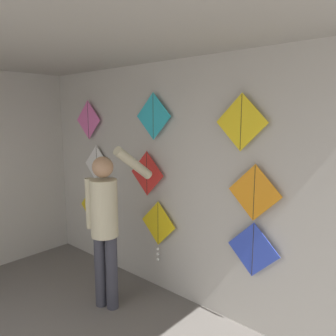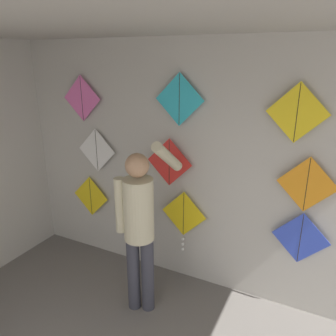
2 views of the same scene
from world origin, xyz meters
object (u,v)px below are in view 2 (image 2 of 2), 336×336
at_px(kite_2, 300,238).
at_px(kite_4, 169,162).
at_px(kite_1, 184,217).
at_px(kite_7, 179,100).
at_px(kite_5, 307,185).
at_px(kite_8, 297,113).
at_px(shopkeeper, 140,220).
at_px(kite_6, 82,98).
at_px(kite_3, 97,150).
at_px(kite_0, 91,196).

xyz_separation_m(kite_2, kite_4, (-1.45, 0.00, 0.58)).
bearing_deg(kite_1, kite_7, 179.19).
relative_size(kite_5, kite_8, 1.00).
bearing_deg(kite_8, kite_5, 0.00).
bearing_deg(kite_2, shopkeeper, -155.95).
xyz_separation_m(kite_1, kite_2, (1.27, 0.00, 0.06)).
bearing_deg(kite_1, kite_8, 0.05).
bearing_deg(kite_6, kite_1, -0.04).
distance_m(kite_5, kite_6, 2.71).
bearing_deg(kite_5, shopkeeper, -155.78).
distance_m(kite_7, kite_8, 1.16).
distance_m(kite_2, kite_4, 1.57).
distance_m(kite_4, kite_6, 1.35).
xyz_separation_m(kite_3, kite_8, (2.29, 0.00, 0.64)).
bearing_deg(kite_2, kite_6, 180.00).
relative_size(kite_3, kite_5, 1.00).
xyz_separation_m(kite_4, kite_5, (1.44, 0.00, -0.01)).
bearing_deg(kite_2, kite_4, 180.00).
bearing_deg(shopkeeper, kite_7, 61.12).
relative_size(kite_2, kite_8, 1.00).
bearing_deg(kite_0, kite_1, -0.04).
bearing_deg(kite_8, kite_6, 180.00).
bearing_deg(shopkeeper, kite_6, 132.90).
distance_m(kite_5, kite_8, 0.68).
distance_m(kite_0, kite_4, 1.34).
xyz_separation_m(kite_0, kite_1, (1.36, -0.00, 0.01)).
bearing_deg(kite_5, kite_6, 180.00).
distance_m(kite_2, kite_7, 1.85).
xyz_separation_m(kite_0, kite_7, (1.29, 0.00, 1.35)).
height_order(kite_2, kite_7, kite_7).
bearing_deg(kite_1, kite_6, 179.96).
bearing_deg(kite_7, kite_3, 180.00).
distance_m(shopkeeper, kite_7, 1.31).
height_order(kite_2, kite_8, kite_8).
bearing_deg(kite_5, kite_8, 180.00).
bearing_deg(kite_2, kite_3, 180.00).
height_order(kite_7, kite_8, kite_7).
height_order(shopkeeper, kite_8, kite_8).
bearing_deg(kite_2, kite_0, 180.00).
relative_size(kite_4, kite_5, 1.00).
height_order(kite_0, kite_8, kite_8).
bearing_deg(shopkeeper, kite_0, 132.64).
distance_m(kite_4, kite_7, 0.71).
height_order(kite_4, kite_5, kite_4).
relative_size(shopkeeper, kite_5, 3.37).
distance_m(kite_2, kite_3, 2.54).
relative_size(kite_2, kite_7, 1.00).
bearing_deg(kite_8, kite_7, 180.00).
bearing_deg(kite_4, kite_0, 180.00).
relative_size(kite_3, kite_8, 1.00).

